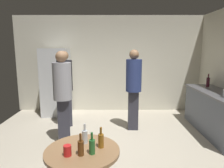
# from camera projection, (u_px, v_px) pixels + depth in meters

# --- Properties ---
(ground_plane) EXTENTS (5.20, 5.20, 0.10)m
(ground_plane) POSITION_uv_depth(u_px,v_px,m) (108.00, 158.00, 3.49)
(ground_plane) COLOR #B2A893
(wall_back) EXTENTS (5.32, 0.06, 2.70)m
(wall_back) POSITION_uv_depth(u_px,v_px,m) (109.00, 64.00, 5.84)
(wall_back) COLOR beige
(wall_back) RESTS_ON ground_plane
(refrigerator) EXTENTS (0.70, 0.68, 1.80)m
(refrigerator) POSITION_uv_depth(u_px,v_px,m) (56.00, 82.00, 5.50)
(refrigerator) COLOR silver
(refrigerator) RESTS_ON ground_plane
(kitchen_counter) EXTENTS (0.64, 1.95, 0.90)m
(kitchen_counter) POSITION_uv_depth(u_px,v_px,m) (216.00, 113.00, 4.32)
(kitchen_counter) COLOR #4C515B
(kitchen_counter) RESTS_ON ground_plane
(wine_bottle_on_counter) EXTENTS (0.08, 0.08, 0.31)m
(wine_bottle_on_counter) POSITION_uv_depth(u_px,v_px,m) (208.00, 82.00, 4.81)
(wine_bottle_on_counter) COLOR #3F141E
(wine_bottle_on_counter) RESTS_ON kitchen_counter
(foreground_table) EXTENTS (0.80, 0.80, 0.73)m
(foreground_table) POSITION_uv_depth(u_px,v_px,m) (83.00, 159.00, 2.18)
(foreground_table) COLOR olive
(foreground_table) RESTS_ON ground_plane
(beer_bottle_amber) EXTENTS (0.06, 0.06, 0.23)m
(beer_bottle_amber) POSITION_uv_depth(u_px,v_px,m) (101.00, 140.00, 2.20)
(beer_bottle_amber) COLOR #8C5919
(beer_bottle_amber) RESTS_ON foreground_table
(beer_bottle_brown) EXTENTS (0.06, 0.06, 0.23)m
(beer_bottle_brown) POSITION_uv_depth(u_px,v_px,m) (81.00, 147.00, 2.04)
(beer_bottle_brown) COLOR #593314
(beer_bottle_brown) RESTS_ON foreground_table
(beer_bottle_green) EXTENTS (0.06, 0.06, 0.23)m
(beer_bottle_green) POSITION_uv_depth(u_px,v_px,m) (92.00, 146.00, 2.07)
(beer_bottle_green) COLOR #26662D
(beer_bottle_green) RESTS_ON foreground_table
(beer_bottle_clear) EXTENTS (0.06, 0.06, 0.23)m
(beer_bottle_clear) POSITION_uv_depth(u_px,v_px,m) (85.00, 136.00, 2.30)
(beer_bottle_clear) COLOR silver
(beer_bottle_clear) RESTS_ON foreground_table
(plastic_cup_red) EXTENTS (0.08, 0.08, 0.11)m
(plastic_cup_red) POSITION_uv_depth(u_px,v_px,m) (68.00, 151.00, 2.04)
(plastic_cup_red) COLOR red
(plastic_cup_red) RESTS_ON foreground_table
(person_in_navy_shirt) EXTENTS (0.35, 0.35, 1.78)m
(person_in_navy_shirt) POSITION_uv_depth(u_px,v_px,m) (134.00, 84.00, 4.44)
(person_in_navy_shirt) COLOR #2D2D38
(person_in_navy_shirt) RESTS_ON ground_plane
(person_in_gray_shirt) EXTENTS (0.41, 0.41, 1.75)m
(person_in_gray_shirt) POSITION_uv_depth(u_px,v_px,m) (63.00, 91.00, 3.76)
(person_in_gray_shirt) COLOR #2D2D38
(person_in_gray_shirt) RESTS_ON ground_plane
(person_in_black_shirt) EXTENTS (0.48, 0.48, 1.74)m
(person_in_black_shirt) POSITION_uv_depth(u_px,v_px,m) (65.00, 83.00, 4.60)
(person_in_black_shirt) COLOR #2D2D38
(person_in_black_shirt) RESTS_ON ground_plane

